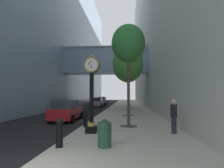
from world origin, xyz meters
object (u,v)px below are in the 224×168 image
(bollard_third, at_px, (86,118))
(street_tree_mid_near, at_px, (128,65))
(trash_bin, at_px, (105,133))
(street_tree_near, at_px, (128,44))
(street_clock, at_px, (92,89))
(bollard_nearest, at_px, (59,132))
(street_tree_far, at_px, (128,73))
(pedestrian_walking, at_px, (174,115))
(car_silver_near, at_px, (97,102))
(street_tree_mid_far, at_px, (128,69))
(car_blue_far, at_px, (102,101))
(car_red_mid, at_px, (67,111))

(bollard_third, bearing_deg, street_tree_mid_near, 70.06)
(trash_bin, bearing_deg, street_tree_near, 79.49)
(street_clock, height_order, trash_bin, street_clock)
(bollard_nearest, bearing_deg, street_tree_mid_near, 77.64)
(street_tree_far, height_order, pedestrian_walking, street_tree_far)
(pedestrian_walking, bearing_deg, car_silver_near, 107.12)
(trash_bin, xyz_separation_m, pedestrian_walking, (3.23, 2.92, 0.37))
(street_clock, distance_m, street_tree_mid_far, 16.22)
(street_clock, bearing_deg, bollard_third, 110.69)
(street_tree_mid_near, relative_size, street_tree_far, 0.92)
(street_tree_near, xyz_separation_m, car_blue_far, (-5.41, 30.33, -4.50))
(bollard_nearest, distance_m, street_tree_mid_far, 19.50)
(bollard_third, distance_m, car_red_mid, 4.69)
(bollard_third, distance_m, pedestrian_walking, 5.20)
(bollard_nearest, distance_m, street_tree_mid_near, 13.01)
(trash_bin, bearing_deg, street_clock, 109.95)
(trash_bin, bearing_deg, pedestrian_walking, 42.14)
(trash_bin, xyz_separation_m, car_blue_far, (-4.47, 35.40, 0.15))
(street_tree_near, xyz_separation_m, car_silver_near, (-5.35, 22.64, -4.53))
(pedestrian_walking, distance_m, car_blue_far, 33.38)
(trash_bin, height_order, car_red_mid, car_red_mid)
(street_clock, relative_size, bollard_third, 3.79)
(bollard_nearest, distance_m, street_tree_near, 7.47)
(street_tree_mid_far, bearing_deg, car_blue_far, 107.83)
(bollard_third, xyz_separation_m, car_blue_far, (-2.79, 30.82, 0.12))
(bollard_third, height_order, street_tree_mid_far, street_tree_mid_far)
(bollard_third, relative_size, street_tree_near, 0.17)
(bollard_third, distance_m, trash_bin, 4.88)
(street_tree_mid_far, height_order, street_tree_far, street_tree_far)
(street_tree_mid_near, distance_m, car_blue_far, 24.56)
(street_tree_mid_near, bearing_deg, street_tree_mid_far, 90.00)
(street_tree_mid_far, bearing_deg, bollard_third, -100.64)
(car_silver_near, bearing_deg, bollard_nearest, -84.43)
(trash_bin, bearing_deg, car_blue_far, 97.20)
(street_tree_near, height_order, car_silver_near, street_tree_near)
(trash_bin, distance_m, car_silver_near, 28.06)
(car_red_mid, bearing_deg, street_tree_near, -35.04)
(bollard_third, xyz_separation_m, trash_bin, (1.69, -4.58, -0.03))
(street_tree_near, relative_size, car_silver_near, 1.40)
(bollard_nearest, height_order, car_red_mid, car_red_mid)
(street_clock, relative_size, street_tree_near, 0.63)
(street_tree_far, xyz_separation_m, car_blue_far, (-5.41, 10.08, -4.87))
(street_tree_far, height_order, car_blue_far, street_tree_far)
(street_clock, bearing_deg, car_silver_near, 97.78)
(pedestrian_walking, distance_m, car_red_mid, 9.28)
(street_clock, relative_size, car_red_mid, 0.94)
(car_silver_near, height_order, car_red_mid, car_red_mid)
(bollard_third, relative_size, pedestrian_walking, 0.63)
(street_clock, relative_size, trash_bin, 3.91)
(pedestrian_walking, bearing_deg, bollard_third, 161.38)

